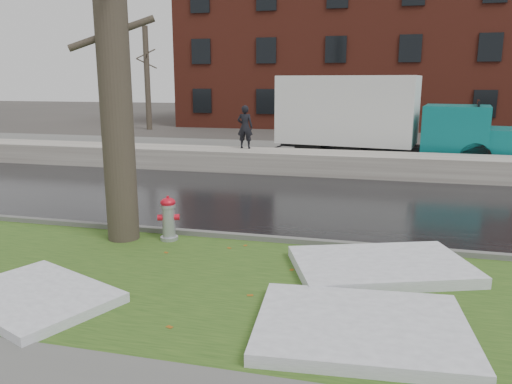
% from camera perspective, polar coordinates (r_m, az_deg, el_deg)
% --- Properties ---
extents(ground, '(120.00, 120.00, 0.00)m').
position_cam_1_polar(ground, '(9.16, -4.63, -7.36)').
color(ground, '#47423D').
rests_on(ground, ground).
extents(verge, '(60.00, 4.50, 0.04)m').
position_cam_1_polar(verge, '(8.06, -7.52, -10.13)').
color(verge, '#254717').
rests_on(verge, ground).
extents(road, '(60.00, 7.00, 0.03)m').
position_cam_1_polar(road, '(13.32, 1.57, -0.89)').
color(road, black).
rests_on(road, ground).
extents(parking_lot, '(60.00, 9.00, 0.03)m').
position_cam_1_polar(parking_lot, '(21.56, 6.52, 4.24)').
color(parking_lot, slate).
rests_on(parking_lot, ground).
extents(curb, '(60.00, 0.15, 0.14)m').
position_cam_1_polar(curb, '(10.04, -2.80, -5.11)').
color(curb, slate).
rests_on(curb, ground).
extents(snowbank, '(60.00, 1.60, 0.75)m').
position_cam_1_polar(snowbank, '(17.30, 4.62, 3.42)').
color(snowbank, beige).
rests_on(snowbank, ground).
extents(brick_building, '(26.00, 12.00, 10.00)m').
position_cam_1_polar(brick_building, '(38.20, 13.37, 15.09)').
color(brick_building, maroon).
rests_on(brick_building, ground).
extents(bg_tree_left, '(1.40, 1.62, 6.50)m').
position_cam_1_polar(bg_tree_left, '(33.59, -12.34, 12.68)').
color(bg_tree_left, brown).
rests_on(bg_tree_left, ground).
extents(bg_tree_center, '(1.40, 1.62, 6.50)m').
position_cam_1_polar(bg_tree_center, '(35.26, -0.34, 12.95)').
color(bg_tree_center, brown).
rests_on(bg_tree_center, ground).
extents(fire_hydrant, '(0.44, 0.42, 0.89)m').
position_cam_1_polar(fire_hydrant, '(9.96, -9.97, -2.77)').
color(fire_hydrant, '#A7AAAF').
rests_on(fire_hydrant, verge).
extents(tree, '(1.48, 1.69, 7.65)m').
position_cam_1_polar(tree, '(9.93, -16.12, 16.57)').
color(tree, brown).
rests_on(tree, verge).
extents(box_truck, '(10.07, 3.53, 3.32)m').
position_cam_1_polar(box_truck, '(19.83, 13.40, 8.32)').
color(box_truck, black).
rests_on(box_truck, ground).
extents(worker, '(0.57, 0.39, 1.53)m').
position_cam_1_polar(worker, '(17.88, -1.26, 7.45)').
color(worker, black).
rests_on(worker, snowbank).
extents(snow_patch_near, '(2.75, 2.20, 0.16)m').
position_cam_1_polar(snow_patch_near, '(6.57, 11.95, -14.87)').
color(snow_patch_near, white).
rests_on(snow_patch_near, verge).
extents(snow_patch_far, '(2.65, 2.32, 0.14)m').
position_cam_1_polar(snow_patch_far, '(7.93, -23.95, -10.88)').
color(snow_patch_far, white).
rests_on(snow_patch_far, verge).
extents(snow_patch_side, '(3.25, 2.65, 0.18)m').
position_cam_1_polar(snow_patch_side, '(8.58, 14.09, -8.19)').
color(snow_patch_side, white).
rests_on(snow_patch_side, verge).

